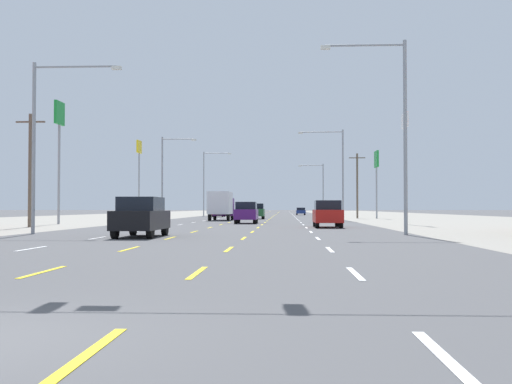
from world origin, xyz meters
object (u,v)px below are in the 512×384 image
Objects in this scene: streetlight_left_row_2 at (206,179)px; streetlight_right_row_2 at (320,185)px; suv_far_right_near at (327,213)px; sedan_far_left_farther at (219,212)px; suv_center_turn_mid at (246,212)px; pole_sign_right_row_1 at (405,142)px; suv_center_turn_far at (257,211)px; pole_sign_right_row_2 at (376,166)px; sedan_far_right_farthest at (301,211)px; streetlight_right_row_1 at (338,167)px; streetlight_left_row_1 at (166,172)px; suv_inner_left_nearest at (141,216)px; pole_sign_left_row_1 at (59,132)px; streetlight_right_row_0 at (396,122)px; box_truck_inner_left_midfar at (221,204)px; streetlight_left_row_0 at (44,132)px; pole_sign_left_row_2 at (139,159)px.

streetlight_right_row_2 is (19.36, -0.00, -1.17)m from streetlight_left_row_2.
suv_far_right_near is 1.09× the size of sedan_far_left_farther.
pole_sign_right_row_1 reaches higher than suv_center_turn_mid.
pole_sign_right_row_2 reaches higher than suv_center_turn_far.
pole_sign_right_row_2 is at bearing -73.69° from streetlight_right_row_2.
streetlight_right_row_2 reaches higher than sedan_far_right_farthest.
streetlight_right_row_1 is at bearing -90.13° from streetlight_right_row_2.
sedan_far_right_farthest is 53.74m from streetlight_left_row_1.
pole_sign_right_row_2 is at bearing 86.27° from pole_sign_right_row_1.
pole_sign_left_row_1 reaches higher than suv_inner_left_nearest.
streetlight_right_row_0 is at bearing -60.64° from streetlight_left_row_1.
streetlight_left_row_2 is at bearing 105.65° from streetlight_right_row_0.
streetlight_right_row_1 is (-6.28, -13.37, -1.07)m from pole_sign_right_row_2.
suv_center_turn_far is 14.85m from streetlight_right_row_1.
box_truck_inner_left_midfar reaches higher than suv_inner_left_nearest.
streetlight_right_row_1 is (16.37, -27.37, 5.21)m from sedan_far_left_farther.
sedan_far_left_farther is at bearing -119.95° from sedan_far_right_farthest.
streetlight_right_row_1 is (13.03, 37.45, 4.94)m from suv_inner_left_nearest.
suv_center_turn_far is at bearing 68.25° from box_truck_inner_left_midfar.
sedan_far_right_farthest is at bearing 90.02° from suv_far_right_near.
streetlight_left_row_0 is at bearing -92.61° from sedan_far_left_farther.
sedan_far_left_farther is 32.32m from streetlight_right_row_1.
streetlight_right_row_0 reaches higher than sedan_far_left_farther.
sedan_far_right_farthest is at bearing 55.97° from pole_sign_left_row_2.
suv_center_turn_mid is (3.57, 25.67, 0.00)m from suv_inner_left_nearest.
streetlight_right_row_2 is at bearing 68.38° from suv_center_turn_far.
pole_sign_left_row_1 is 30.97m from pole_sign_left_row_2.
pole_sign_right_row_2 is 0.82× the size of streetlight_left_row_2.
suv_inner_left_nearest is 73.31m from streetlight_right_row_2.
suv_center_turn_far is (-0.11, 22.00, 0.00)m from suv_center_turn_mid.
streetlight_right_row_0 is at bearing -89.85° from streetlight_right_row_1.
suv_inner_left_nearest is 38.24m from streetlight_left_row_1.
pole_sign_right_row_1 is at bearing -83.71° from sedan_far_right_farthest.
pole_sign_left_row_2 is 51.17m from streetlight_left_row_0.
streetlight_left_row_2 reaches higher than streetlight_right_row_1.
pole_sign_left_row_2 reaches higher than sedan_far_right_farthest.
pole_sign_left_row_2 is 19.91m from streetlight_left_row_2.
suv_inner_left_nearest reaches higher than sedan_far_left_farther.
pole_sign_right_row_2 is 14.81m from streetlight_right_row_1.
streetlight_left_row_2 reaches higher than pole_sign_left_row_2.
sedan_far_left_farther and sedan_far_right_farthest have the same top height.
box_truck_inner_left_midfar is 0.76× the size of streetlight_left_row_0.
suv_inner_left_nearest is 18.05m from suv_far_right_near.
box_truck_inner_left_midfar is 0.80× the size of pole_sign_right_row_2.
streetlight_right_row_1 is (2.81, -50.91, 5.21)m from sedan_far_right_farthest.
pole_sign_left_row_2 is (-9.98, -11.33, 7.50)m from sedan_far_left_farther.
suv_center_turn_far is 1.09× the size of sedan_far_left_farther.
streetlight_right_row_2 is at bearing 90.01° from streetlight_right_row_0.
streetlight_right_row_0 is (19.27, -0.00, 0.47)m from streetlight_left_row_0.
pole_sign_right_row_2 reaches higher than suv_center_turn_mid.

